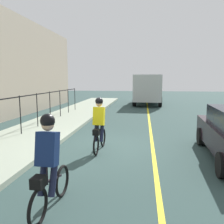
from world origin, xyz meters
name	(u,v)px	position (x,y,z in m)	size (l,w,h in m)	color
ground_plane	(107,147)	(0.00, 0.00, 0.00)	(80.00, 80.00, 0.00)	#2E4442
lane_line_centre	(153,149)	(0.00, -1.60, 0.00)	(36.00, 0.12, 0.01)	yellow
sidewalk	(18,142)	(0.00, 3.40, 0.07)	(40.00, 3.20, 0.15)	#95A18D
iron_fence	(20,106)	(1.00, 3.80, 1.30)	(15.83, 0.04, 1.60)	black
cyclist_lead	(99,125)	(-0.48, 0.21, 0.91)	(1.71, 0.37, 1.83)	black
cyclist_follow	(48,164)	(-4.24, 0.42, 0.91)	(1.71, 0.37, 1.83)	black
box_truck_background	(148,88)	(14.83, -1.62, 1.55)	(6.77, 2.69, 2.78)	#B0B5B3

